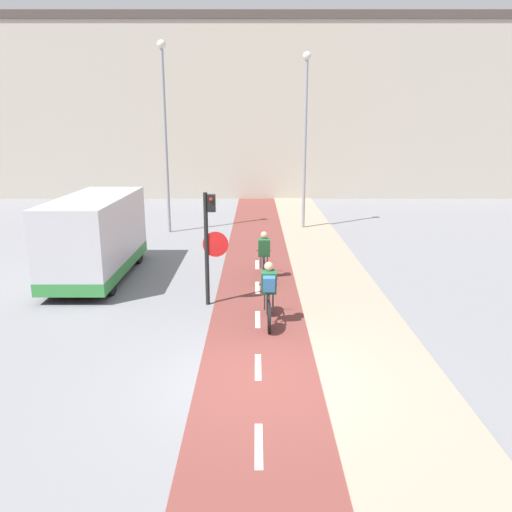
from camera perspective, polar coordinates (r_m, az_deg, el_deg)
ground_plane at (r=9.62m, az=0.09°, el=-14.02°), size 120.00×120.00×0.00m
bike_lane at (r=9.62m, az=0.09°, el=-13.96°), size 2.31×60.00×0.02m
sidewalk_strip at (r=9.90m, az=14.25°, el=-13.45°), size 2.40×60.00×0.05m
building_row_background at (r=35.15m, az=-0.12°, el=16.37°), size 60.00×5.20×11.40m
traffic_light_pole at (r=12.93m, az=-5.50°, el=2.26°), size 0.67×0.25×2.99m
street_lamp_far at (r=22.37m, az=-10.57°, el=14.90°), size 0.36×0.36×8.07m
street_lamp_sidewalk at (r=22.98m, az=5.48°, el=14.62°), size 0.36×0.36×7.73m
cyclist_near at (r=11.87m, az=1.29°, el=-4.50°), size 0.46×1.85×1.54m
cyclist_far at (r=15.38m, az=0.75°, el=-0.23°), size 0.46×1.79×1.51m
van at (r=16.19m, az=-17.96°, el=1.90°), size 1.92×5.25×2.54m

